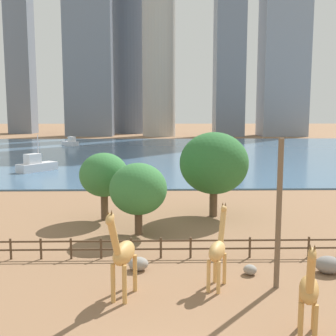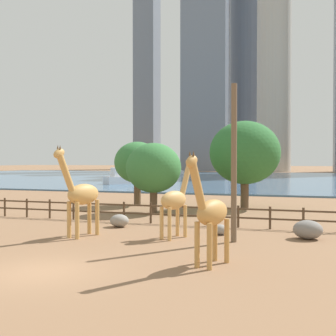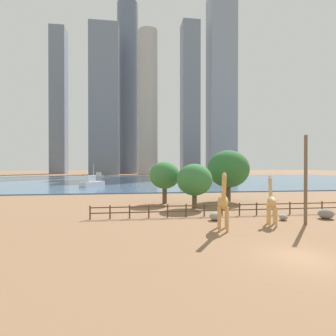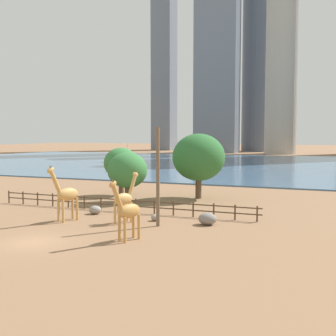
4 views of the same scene
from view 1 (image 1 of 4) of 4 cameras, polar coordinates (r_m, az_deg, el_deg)
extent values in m
plane|color=#8C6647|center=(93.33, -1.07, 2.25)|extent=(400.00, 400.00, 0.00)
cube|color=#476B8C|center=(90.34, -1.06, 2.13)|extent=(180.00, 86.00, 0.20)
cylinder|color=tan|center=(22.89, 6.39, -13.22)|extent=(0.25, 0.25, 1.65)
cylinder|color=tan|center=(22.77, 7.67, -13.35)|extent=(0.25, 0.25, 1.65)
cylinder|color=tan|center=(21.73, 5.51, -14.37)|extent=(0.25, 0.25, 1.65)
cylinder|color=tan|center=(21.62, 6.86, -14.52)|extent=(0.25, 0.25, 1.65)
ellipsoid|color=tan|center=(21.86, 6.66, -11.13)|extent=(1.37, 1.97, 0.96)
cylinder|color=tan|center=(22.50, 7.35, -7.81)|extent=(0.63, 0.99, 1.81)
ellipsoid|color=tan|center=(22.61, 7.59, -5.52)|extent=(0.53, 0.75, 0.57)
cone|color=brown|center=(22.56, 7.42, -4.81)|extent=(0.11, 0.11, 0.17)
cone|color=brown|center=(22.53, 7.79, -4.84)|extent=(0.11, 0.11, 0.17)
cylinder|color=tan|center=(20.52, -5.90, -15.43)|extent=(0.27, 0.27, 1.87)
cylinder|color=tan|center=(20.72, -7.46, -15.22)|extent=(0.27, 0.27, 1.87)
cylinder|color=tan|center=(21.77, -4.49, -14.00)|extent=(0.27, 0.27, 1.87)
cylinder|color=tan|center=(21.96, -5.96, -13.83)|extent=(0.27, 0.27, 1.87)
ellipsoid|color=tan|center=(20.79, -5.98, -11.38)|extent=(1.38, 2.22, 1.09)
cylinder|color=tan|center=(19.37, -7.33, -9.24)|extent=(0.65, 1.21, 2.03)
ellipsoid|color=tan|center=(18.74, -7.88, -6.84)|extent=(0.54, 0.85, 0.67)
cone|color=brown|center=(18.63, -7.66, -5.92)|extent=(0.12, 0.12, 0.20)
cone|color=brown|center=(18.69, -8.14, -5.88)|extent=(0.12, 0.12, 0.20)
cylinder|color=#C18C47|center=(18.06, 19.30, -19.54)|extent=(0.25, 0.25, 1.70)
cylinder|color=#C18C47|center=(18.04, 17.53, -19.48)|extent=(0.25, 0.25, 1.70)
cylinder|color=#C18C47|center=(19.24, 19.18, -17.76)|extent=(0.25, 0.25, 1.70)
cylinder|color=#C18C47|center=(19.23, 17.53, -17.70)|extent=(0.25, 0.25, 1.70)
ellipsoid|color=#C18C47|center=(18.16, 18.54, -15.34)|extent=(1.32, 2.03, 0.99)
cylinder|color=#C18C47|center=(16.77, 18.77, -13.41)|extent=(0.61, 1.06, 1.85)
ellipsoid|color=#C18C47|center=(16.13, 18.94, -10.99)|extent=(0.52, 0.78, 0.60)
cone|color=brown|center=(16.05, 19.26, -10.03)|extent=(0.11, 0.11, 0.18)
cone|color=brown|center=(16.04, 18.71, -10.01)|extent=(0.11, 0.11, 0.18)
cylinder|color=brown|center=(21.92, 14.77, -6.12)|extent=(0.28, 0.28, 7.68)
ellipsoid|color=gray|center=(24.57, -4.04, -12.81)|extent=(1.14, 1.00, 0.75)
ellipsoid|color=gray|center=(24.38, 11.06, -13.36)|extent=(0.74, 0.73, 0.55)
ellipsoid|color=gray|center=(25.70, 20.90, -12.15)|extent=(1.46, 1.27, 0.95)
cylinder|color=#4C3826|center=(27.78, -20.53, -10.24)|extent=(0.14, 0.14, 1.30)
cylinder|color=#4C3826|center=(27.24, -16.83, -10.43)|extent=(0.14, 0.14, 1.30)
cylinder|color=#4C3826|center=(26.81, -13.00, -10.59)|extent=(0.14, 0.14, 1.30)
cylinder|color=#4C3826|center=(26.50, -9.06, -10.70)|extent=(0.14, 0.14, 1.30)
cylinder|color=#4C3826|center=(26.32, -5.04, -10.77)|extent=(0.14, 0.14, 1.30)
cylinder|color=#4C3826|center=(26.26, -0.98, -10.78)|extent=(0.14, 0.14, 1.30)
cylinder|color=#4C3826|center=(26.34, 3.08, -10.73)|extent=(0.14, 0.14, 1.30)
cylinder|color=#4C3826|center=(26.53, 7.09, -10.64)|extent=(0.14, 0.14, 1.30)
cylinder|color=#4C3826|center=(26.85, 11.02, -10.50)|extent=(0.14, 0.14, 1.30)
cylinder|color=#4C3826|center=(27.29, 14.84, -10.32)|extent=(0.14, 0.14, 1.30)
cylinder|color=#4C3826|center=(27.85, 18.51, -10.10)|extent=(0.14, 0.14, 1.30)
cube|color=#4C3826|center=(26.12, -0.55, -9.83)|extent=(26.10, 0.08, 0.10)
cube|color=#4C3826|center=(26.29, -0.55, -10.91)|extent=(26.10, 0.08, 0.10)
cylinder|color=brown|center=(35.47, -8.59, -5.21)|extent=(0.60, 0.60, 2.17)
ellipsoid|color=#387A3D|center=(34.96, -8.68, -0.91)|extent=(4.02, 4.02, 3.61)
cylinder|color=brown|center=(31.09, -4.01, -7.43)|extent=(0.57, 0.57, 1.72)
ellipsoid|color=#387A3D|center=(30.52, -4.06, -2.83)|extent=(4.18, 4.18, 3.76)
cylinder|color=brown|center=(36.38, 6.16, -4.76)|extent=(0.67, 0.67, 2.27)
ellipsoid|color=#2D6B33|center=(35.79, 6.24, 0.67)|extent=(5.83, 5.83, 5.25)
cube|color=silver|center=(64.58, -17.30, 0.12)|extent=(5.29, 5.98, 1.18)
cube|color=silver|center=(64.00, -17.88, 1.20)|extent=(2.42, 2.55, 1.42)
cylinder|color=silver|center=(64.47, -17.19, 2.49)|extent=(0.17, 0.17, 4.14)
cube|color=silver|center=(110.19, -13.09, 3.27)|extent=(4.99, 4.80, 1.02)
cube|color=silver|center=(109.59, -12.91, 3.84)|extent=(2.18, 2.14, 1.22)
cube|color=slate|center=(155.95, 8.43, 20.71)|extent=(10.06, 10.36, 88.19)
cylinder|color=#ADA89E|center=(153.46, -1.26, 19.81)|extent=(11.58, 11.58, 81.95)
cube|color=slate|center=(157.25, -10.83, 19.94)|extent=(16.41, 9.31, 84.92)
cube|color=slate|center=(182.42, -19.59, 18.80)|extent=(9.16, 9.69, 90.43)
camera|label=2|loc=(10.39, 84.10, -28.45)|focal=45.00mm
camera|label=3|loc=(9.63, -89.34, -24.50)|focal=28.00mm
camera|label=4|loc=(20.87, 114.51, -8.48)|focal=45.00mm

